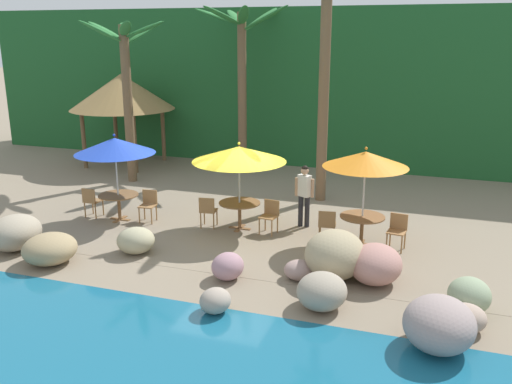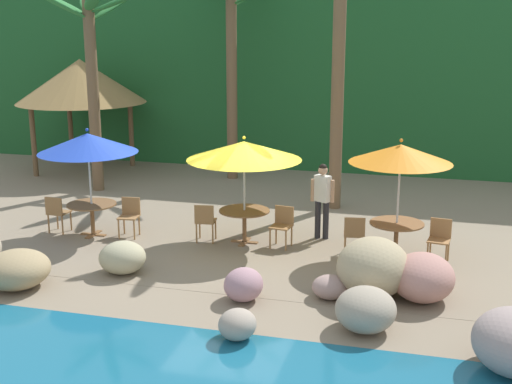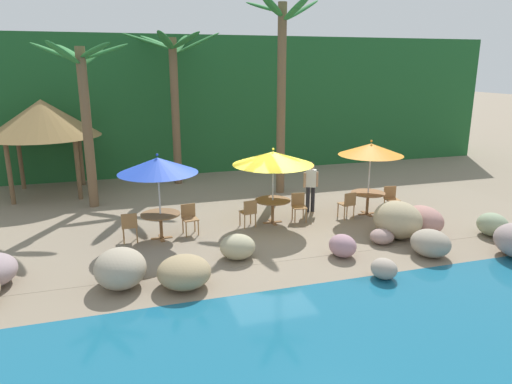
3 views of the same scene
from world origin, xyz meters
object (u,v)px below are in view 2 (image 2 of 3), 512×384
at_px(umbrella_blue, 88,143).
at_px(palapa_hut, 81,82).
at_px(chair_blue_inland, 57,211).
at_px(chair_orange_inland, 354,233).
at_px(palm_tree_second, 231,41).
at_px(chair_orange_seaward, 440,237).
at_px(dining_table_orange, 397,228).
at_px(palm_tree_third, 340,31).
at_px(chair_blue_seaward, 130,214).
at_px(dining_table_yellow, 244,216).
at_px(umbrella_yellow, 244,151).
at_px(umbrella_orange, 401,154).
at_px(waiter_in_white, 322,196).
at_px(chair_yellow_inland, 205,220).
at_px(palm_tree_nearest, 91,58).
at_px(dining_table_blue, 92,209).
at_px(chair_yellow_seaward, 283,223).

relative_size(umbrella_blue, palapa_hut, 0.60).
bearing_deg(chair_blue_inland, chair_orange_inland, 1.17).
distance_m(palm_tree_second, palapa_hut, 5.04).
bearing_deg(chair_orange_seaward, dining_table_orange, 178.36).
height_order(chair_orange_seaward, palm_tree_third, palm_tree_third).
bearing_deg(chair_blue_seaward, chair_orange_inland, -1.29).
relative_size(chair_blue_seaward, chair_orange_inland, 1.00).
bearing_deg(palm_tree_second, dining_table_yellow, -70.56).
bearing_deg(palm_tree_third, umbrella_yellow, -113.64).
height_order(umbrella_orange, palm_tree_third, palm_tree_third).
relative_size(umbrella_yellow, umbrella_orange, 1.00).
xyz_separation_m(chair_blue_seaward, waiter_in_white, (4.19, 0.92, 0.47)).
relative_size(chair_yellow_inland, chair_orange_seaward, 1.00).
relative_size(umbrella_blue, palm_tree_second, 0.41).
bearing_deg(umbrella_blue, palapa_hut, 119.97).
relative_size(umbrella_yellow, waiter_in_white, 1.45).
bearing_deg(umbrella_yellow, chair_blue_inland, -174.06).
height_order(chair_blue_inland, chair_orange_seaward, same).
relative_size(chair_orange_inland, palm_tree_nearest, 0.16).
bearing_deg(chair_blue_seaward, umbrella_orange, 0.94).
height_order(chair_orange_seaward, waiter_in_white, waiter_in_white).
bearing_deg(dining_table_yellow, dining_table_blue, -173.64).
height_order(chair_blue_inland, umbrella_yellow, umbrella_yellow).
height_order(umbrella_blue, palm_tree_nearest, palm_tree_nearest).
height_order(chair_yellow_seaward, chair_orange_seaward, same).
height_order(dining_table_blue, dining_table_orange, same).
height_order(dining_table_blue, waiter_in_white, waiter_in_white).
xyz_separation_m(chair_blue_inland, chair_orange_seaward, (8.41, 0.32, 0.00)).
distance_m(umbrella_blue, chair_orange_inland, 6.09).
height_order(dining_table_blue, dining_table_yellow, same).
relative_size(umbrella_orange, chair_orange_seaward, 2.84).
bearing_deg(umbrella_yellow, dining_table_orange, -1.77).
height_order(chair_blue_inland, palm_tree_third, palm_tree_third).
bearing_deg(palm_tree_nearest, palm_tree_third, -1.17).
bearing_deg(chair_blue_seaward, chair_orange_seaward, 0.61).
bearing_deg(umbrella_blue, chair_orange_inland, 0.72).
distance_m(palm_tree_nearest, palm_tree_second, 4.08).
distance_m(chair_blue_seaward, dining_table_yellow, 2.63).
relative_size(chair_blue_seaward, chair_yellow_seaward, 1.00).
bearing_deg(chair_orange_inland, chair_yellow_seaward, 169.69).
relative_size(dining_table_blue, chair_yellow_seaward, 1.26).
bearing_deg(waiter_in_white, palm_tree_third, 92.22).
height_order(dining_table_yellow, palm_tree_nearest, palm_tree_nearest).
bearing_deg(dining_table_orange, umbrella_orange, -90.00).
bearing_deg(chair_blue_inland, umbrella_yellow, 5.94).
xyz_separation_m(dining_table_blue, chair_orange_inland, (5.87, 0.07, -0.10)).
relative_size(chair_yellow_seaward, chair_orange_inland, 1.00).
bearing_deg(chair_blue_seaward, waiter_in_white, 12.38).
bearing_deg(umbrella_orange, chair_blue_inland, -177.36).
distance_m(dining_table_blue, chair_yellow_inland, 2.63).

